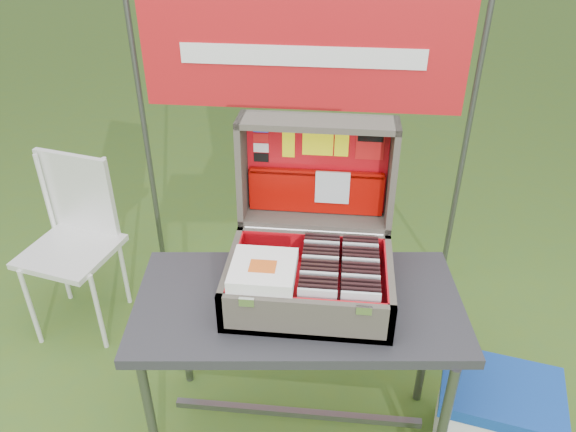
# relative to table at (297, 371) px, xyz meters

# --- Properties ---
(ground) EXTENTS (80.00, 80.00, 0.00)m
(ground) POSITION_rel_table_xyz_m (-0.09, 0.06, -0.37)
(ground) COLOR #3C6023
(ground) RESTS_ON ground
(table) EXTENTS (1.24, 0.72, 0.74)m
(table) POSITION_rel_table_xyz_m (0.00, 0.00, 0.00)
(table) COLOR #2A2A2F
(table) RESTS_ON ground
(table_top) EXTENTS (1.24, 0.72, 0.04)m
(table_top) POSITION_rel_table_xyz_m (0.00, 0.00, 0.35)
(table_top) COLOR #2A2A2F
(table_top) RESTS_ON ground
(table_leg_fl) EXTENTS (0.04, 0.04, 0.70)m
(table_leg_fl) POSITION_rel_table_xyz_m (-0.53, -0.24, -0.02)
(table_leg_fl) COLOR #59595B
(table_leg_fl) RESTS_ON ground
(table_leg_bl) EXTENTS (0.04, 0.04, 0.70)m
(table_leg_bl) POSITION_rel_table_xyz_m (-0.53, 0.24, -0.02)
(table_leg_bl) COLOR #59595B
(table_leg_bl) RESTS_ON ground
(table_leg_br) EXTENTS (0.04, 0.04, 0.70)m
(table_leg_br) POSITION_rel_table_xyz_m (0.53, 0.24, -0.02)
(table_leg_br) COLOR #59595B
(table_leg_br) RESTS_ON ground
(table_brace) EXTENTS (1.04, 0.03, 0.03)m
(table_brace) POSITION_rel_table_xyz_m (0.00, 0.00, -0.25)
(table_brace) COLOR #59595B
(table_brace) RESTS_ON ground
(suitcase) EXTENTS (0.59, 0.58, 0.57)m
(suitcase) POSITION_rel_table_xyz_m (0.04, 0.07, 0.66)
(suitcase) COLOR #5C5548
(suitcase) RESTS_ON table
(suitcase_base_bottom) EXTENTS (0.59, 0.42, 0.02)m
(suitcase_base_bottom) POSITION_rel_table_xyz_m (0.04, 0.01, 0.38)
(suitcase_base_bottom) COLOR #5C5548
(suitcase_base_bottom) RESTS_ON table_top
(suitcase_base_wall_front) EXTENTS (0.59, 0.02, 0.16)m
(suitcase_base_wall_front) POSITION_rel_table_xyz_m (0.04, -0.19, 0.45)
(suitcase_base_wall_front) COLOR #5C5548
(suitcase_base_wall_front) RESTS_ON table_top
(suitcase_base_wall_back) EXTENTS (0.59, 0.02, 0.16)m
(suitcase_base_wall_back) POSITION_rel_table_xyz_m (0.04, 0.21, 0.45)
(suitcase_base_wall_back) COLOR #5C5548
(suitcase_base_wall_back) RESTS_ON table_top
(suitcase_base_wall_left) EXTENTS (0.02, 0.42, 0.16)m
(suitcase_base_wall_left) POSITION_rel_table_xyz_m (-0.25, 0.01, 0.45)
(suitcase_base_wall_left) COLOR #5C5548
(suitcase_base_wall_left) RESTS_ON table_top
(suitcase_base_wall_right) EXTENTS (0.02, 0.42, 0.16)m
(suitcase_base_wall_right) POSITION_rel_table_xyz_m (0.32, 0.01, 0.45)
(suitcase_base_wall_right) COLOR #5C5548
(suitcase_base_wall_right) RESTS_ON table_top
(suitcase_liner_floor) EXTENTS (0.54, 0.37, 0.01)m
(suitcase_liner_floor) POSITION_rel_table_xyz_m (0.04, 0.01, 0.40)
(suitcase_liner_floor) COLOR red
(suitcase_liner_floor) RESTS_ON suitcase_base_bottom
(suitcase_latch_left) EXTENTS (0.05, 0.01, 0.03)m
(suitcase_latch_left) POSITION_rel_table_xyz_m (-0.15, -0.20, 0.52)
(suitcase_latch_left) COLOR silver
(suitcase_latch_left) RESTS_ON suitcase_base_wall_front
(suitcase_latch_right) EXTENTS (0.05, 0.01, 0.03)m
(suitcase_latch_right) POSITION_rel_table_xyz_m (0.22, -0.20, 0.52)
(suitcase_latch_right) COLOR silver
(suitcase_latch_right) RESTS_ON suitcase_base_wall_front
(suitcase_hinge) EXTENTS (0.53, 0.02, 0.02)m
(suitcase_hinge) POSITION_rel_table_xyz_m (0.04, 0.22, 0.53)
(suitcase_hinge) COLOR silver
(suitcase_hinge) RESTS_ON suitcase_base_wall_back
(suitcase_lid_back) EXTENTS (0.59, 0.04, 0.42)m
(suitcase_lid_back) POSITION_rel_table_xyz_m (0.04, 0.37, 0.73)
(suitcase_lid_back) COLOR #5C5548
(suitcase_lid_back) RESTS_ON suitcase_base_wall_back
(suitcase_lid_rim_far) EXTENTS (0.59, 0.16, 0.03)m
(suitcase_lid_rim_far) POSITION_rel_table_xyz_m (0.04, 0.32, 0.93)
(suitcase_lid_rim_far) COLOR #5C5548
(suitcase_lid_rim_far) RESTS_ON suitcase_lid_back
(suitcase_lid_rim_near) EXTENTS (0.59, 0.16, 0.03)m
(suitcase_lid_rim_near) POSITION_rel_table_xyz_m (0.04, 0.30, 0.54)
(suitcase_lid_rim_near) COLOR #5C5548
(suitcase_lid_rim_near) RESTS_ON suitcase_lid_back
(suitcase_lid_rim_left) EXTENTS (0.02, 0.17, 0.42)m
(suitcase_lid_rim_left) POSITION_rel_table_xyz_m (-0.25, 0.31, 0.73)
(suitcase_lid_rim_left) COLOR #5C5548
(suitcase_lid_rim_left) RESTS_ON suitcase_lid_back
(suitcase_lid_rim_right) EXTENTS (0.02, 0.17, 0.42)m
(suitcase_lid_rim_right) POSITION_rel_table_xyz_m (0.32, 0.31, 0.73)
(suitcase_lid_rim_right) COLOR #5C5548
(suitcase_lid_rim_right) RESTS_ON suitcase_lid_back
(suitcase_lid_liner) EXTENTS (0.54, 0.02, 0.37)m
(suitcase_lid_liner) POSITION_rel_table_xyz_m (0.04, 0.36, 0.73)
(suitcase_lid_liner) COLOR red
(suitcase_lid_liner) RESTS_ON suitcase_lid_back
(suitcase_liner_wall_front) EXTENTS (0.54, 0.01, 0.13)m
(suitcase_liner_wall_front) POSITION_rel_table_xyz_m (0.04, -0.17, 0.46)
(suitcase_liner_wall_front) COLOR red
(suitcase_liner_wall_front) RESTS_ON suitcase_base_bottom
(suitcase_liner_wall_back) EXTENTS (0.54, 0.01, 0.13)m
(suitcase_liner_wall_back) POSITION_rel_table_xyz_m (0.04, 0.19, 0.46)
(suitcase_liner_wall_back) COLOR red
(suitcase_liner_wall_back) RESTS_ON suitcase_base_bottom
(suitcase_liner_wall_left) EXTENTS (0.01, 0.37, 0.13)m
(suitcase_liner_wall_left) POSITION_rel_table_xyz_m (-0.23, 0.01, 0.46)
(suitcase_liner_wall_left) COLOR red
(suitcase_liner_wall_left) RESTS_ON suitcase_base_bottom
(suitcase_liner_wall_right) EXTENTS (0.01, 0.37, 0.13)m
(suitcase_liner_wall_right) POSITION_rel_table_xyz_m (0.30, 0.01, 0.46)
(suitcase_liner_wall_right) COLOR red
(suitcase_liner_wall_right) RESTS_ON suitcase_base_bottom
(suitcase_lid_pocket) EXTENTS (0.52, 0.04, 0.17)m
(suitcase_lid_pocket) POSITION_rel_table_xyz_m (0.04, 0.34, 0.64)
(suitcase_lid_pocket) COLOR #9E0802
(suitcase_lid_pocket) RESTS_ON suitcase_lid_liner
(suitcase_pocket_edge) EXTENTS (0.51, 0.02, 0.02)m
(suitcase_pocket_edge) POSITION_rel_table_xyz_m (0.04, 0.33, 0.72)
(suitcase_pocket_edge) COLOR #9E0802
(suitcase_pocket_edge) RESTS_ON suitcase_lid_pocket
(suitcase_pocket_cd) EXTENTS (0.13, 0.02, 0.13)m
(suitcase_pocket_cd) POSITION_rel_table_xyz_m (0.10, 0.32, 0.67)
(suitcase_pocket_cd) COLOR silver
(suitcase_pocket_cd) RESTS_ON suitcase_lid_pocket
(lid_sticker_cc_a) EXTENTS (0.06, 0.00, 0.04)m
(lid_sticker_cc_a) POSITION_rel_table_xyz_m (-0.18, 0.36, 0.88)
(lid_sticker_cc_a) COLOR #1933B2
(lid_sticker_cc_a) RESTS_ON suitcase_lid_liner
(lid_sticker_cc_b) EXTENTS (0.06, 0.00, 0.04)m
(lid_sticker_cc_b) POSITION_rel_table_xyz_m (-0.18, 0.36, 0.84)
(lid_sticker_cc_b) COLOR red
(lid_sticker_cc_b) RESTS_ON suitcase_lid_liner
(lid_sticker_cc_c) EXTENTS (0.06, 0.00, 0.04)m
(lid_sticker_cc_c) POSITION_rel_table_xyz_m (-0.18, 0.36, 0.80)
(lid_sticker_cc_c) COLOR white
(lid_sticker_cc_c) RESTS_ON suitcase_lid_liner
(lid_sticker_cc_d) EXTENTS (0.06, 0.00, 0.04)m
(lid_sticker_cc_d) POSITION_rel_table_xyz_m (-0.18, 0.35, 0.76)
(lid_sticker_cc_d) COLOR black
(lid_sticker_cc_d) RESTS_ON suitcase_lid_liner
(lid_card_neon_tall) EXTENTS (0.05, 0.01, 0.12)m
(lid_card_neon_tall) POSITION_rel_table_xyz_m (-0.07, 0.36, 0.83)
(lid_card_neon_tall) COLOR #F0EE0F
(lid_card_neon_tall) RESTS_ON suitcase_lid_liner
(lid_card_neon_main) EXTENTS (0.12, 0.01, 0.09)m
(lid_card_neon_main) POSITION_rel_table_xyz_m (0.04, 0.36, 0.83)
(lid_card_neon_main) COLOR #F0EE0F
(lid_card_neon_main) RESTS_ON suitcase_lid_liner
(lid_card_neon_small) EXTENTS (0.05, 0.01, 0.09)m
(lid_card_neon_small) POSITION_rel_table_xyz_m (0.13, 0.36, 0.83)
(lid_card_neon_small) COLOR #F0EE0F
(lid_card_neon_small) RESTS_ON suitcase_lid_liner
(lid_sticker_band) EXTENTS (0.10, 0.01, 0.10)m
(lid_sticker_band) POSITION_rel_table_xyz_m (0.23, 0.36, 0.83)
(lid_sticker_band) COLOR red
(lid_sticker_band) RESTS_ON suitcase_lid_liner
(lid_sticker_band_bar) EXTENTS (0.09, 0.00, 0.02)m
(lid_sticker_band_bar) POSITION_rel_table_xyz_m (0.23, 0.36, 0.86)
(lid_sticker_band_bar) COLOR black
(lid_sticker_band_bar) RESTS_ON suitcase_lid_liner
(cd_left_0) EXTENTS (0.13, 0.01, 0.15)m
(cd_left_0) POSITION_rel_table_xyz_m (0.07, -0.15, 0.47)
(cd_left_0) COLOR silver
(cd_left_0) RESTS_ON suitcase_liner_floor
(cd_left_1) EXTENTS (0.13, 0.01, 0.15)m
(cd_left_1) POSITION_rel_table_xyz_m (0.07, -0.13, 0.47)
(cd_left_1) COLOR black
(cd_left_1) RESTS_ON suitcase_liner_floor
(cd_left_2) EXTENTS (0.13, 0.01, 0.15)m
(cd_left_2) POSITION_rel_table_xyz_m (0.07, -0.10, 0.47)
(cd_left_2) COLOR black
(cd_left_2) RESTS_ON suitcase_liner_floor
(cd_left_3) EXTENTS (0.13, 0.01, 0.15)m
(cd_left_3) POSITION_rel_table_xyz_m (0.07, -0.08, 0.47)
(cd_left_3) COLOR black
(cd_left_3) RESTS_ON suitcase_liner_floor
(cd_left_4) EXTENTS (0.13, 0.01, 0.15)m
(cd_left_4) POSITION_rel_table_xyz_m (0.07, -0.06, 0.47)
(cd_left_4) COLOR silver
(cd_left_4) RESTS_ON suitcase_liner_floor
(cd_left_5) EXTENTS (0.13, 0.01, 0.15)m
(cd_left_5) POSITION_rel_table_xyz_m (0.07, -0.04, 0.47)
(cd_left_5) COLOR black
(cd_left_5) RESTS_ON suitcase_liner_floor
(cd_left_6) EXTENTS (0.13, 0.01, 0.15)m
(cd_left_6) POSITION_rel_table_xyz_m (0.07, -0.01, 0.47)
(cd_left_6) COLOR black
(cd_left_6) RESTS_ON suitcase_liner_floor
(cd_left_7) EXTENTS (0.13, 0.01, 0.15)m
(cd_left_7) POSITION_rel_table_xyz_m (0.07, 0.01, 0.47)
(cd_left_7) COLOR black
(cd_left_7) RESTS_ON suitcase_liner_floor
(cd_left_8) EXTENTS (0.13, 0.01, 0.15)m
(cd_left_8) POSITION_rel_table_xyz_m (0.07, 0.03, 0.47)
(cd_left_8) COLOR silver
(cd_left_8) RESTS_ON suitcase_liner_floor
(cd_left_9) EXTENTS (0.13, 0.01, 0.15)m
(cd_left_9) POSITION_rel_table_xyz_m (0.07, 0.06, 0.47)
(cd_left_9) COLOR black
(cd_left_9) RESTS_ON suitcase_liner_floor
(cd_left_10) EXTENTS (0.13, 0.01, 0.15)m
(cd_left_10) POSITION_rel_table_xyz_m (0.07, 0.08, 0.47)
(cd_left_10) COLOR black
(cd_left_10) RESTS_ON suitcase_liner_floor
(cd_left_11) EXTENTS (0.13, 0.01, 0.15)m
(cd_left_11) POSITION_rel_table_xyz_m (0.07, 0.10, 0.47)
(cd_left_11) COLOR black
(cd_left_11) RESTS_ON suitcase_liner_floor
(cd_left_12) EXTENTS (0.13, 0.01, 0.15)m
(cd_left_12) POSITION_rel_table_xyz_m (0.07, 0.13, 0.47)
(cd_left_12) COLOR silver
(cd_left_12) RESTS_ON suitcase_liner_floor
(cd_left_13) EXTENTS (0.13, 0.01, 0.15)m
(cd_left_13) POSITION_rel_table_xyz_m (0.07, 0.15, 0.47)
(cd_left_13) COLOR black
(cd_left_13) RESTS_ON suitcase_liner_floor
(cd_left_14) EXTENTS (0.13, 0.01, 0.15)m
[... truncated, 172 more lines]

